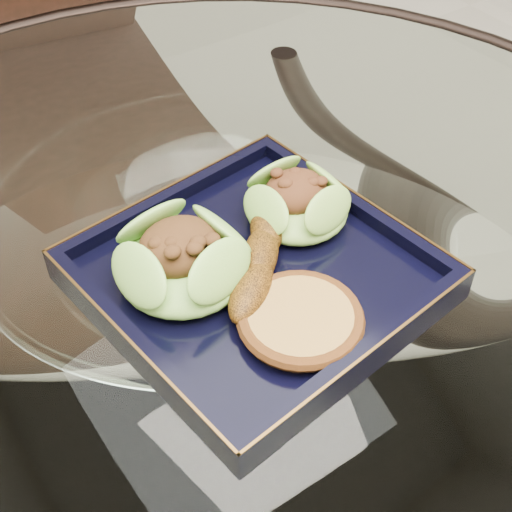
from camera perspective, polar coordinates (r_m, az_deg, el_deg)
dining_table at (r=0.80m, az=-2.53°, el=-8.15°), size 1.13×1.13×0.77m
dining_chair at (r=1.20m, az=-15.16°, el=5.81°), size 0.46×0.46×0.92m
navy_plate at (r=0.64m, az=0.00°, el=-1.91°), size 0.30×0.30×0.02m
lettuce_wrap_left at (r=0.62m, az=-5.89°, el=-0.52°), size 0.14×0.14×0.04m
lettuce_wrap_right at (r=0.68m, az=3.31°, el=4.14°), size 0.12×0.12×0.04m
roasted_plantain at (r=0.63m, az=0.30°, el=-0.04°), size 0.13×0.13×0.03m
crumb_patty at (r=0.59m, az=3.57°, el=-5.20°), size 0.11×0.11×0.02m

